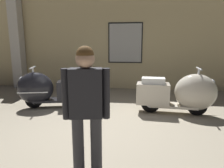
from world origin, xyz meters
TOP-DOWN VIEW (x-y plane):
  - ground_plane at (0.00, 0.00)m, footprint 60.00×60.00m
  - showroom_back_wall at (-0.12, 3.74)m, footprint 18.00×0.63m
  - scooter_0 at (-1.57, 1.16)m, footprint 1.79×0.86m
  - scooter_1 at (1.72, 1.07)m, footprint 1.81×0.64m
  - visitor_1 at (0.12, -1.45)m, footprint 0.53×0.30m

SIDE VIEW (x-z plane):
  - ground_plane at x=0.00m, z-range 0.00..0.00m
  - scooter_0 at x=-1.57m, z-range -0.05..1.00m
  - scooter_1 at x=1.72m, z-range -0.05..1.04m
  - visitor_1 at x=0.12m, z-range 0.12..1.71m
  - showroom_back_wall at x=-0.12m, z-range 0.00..3.38m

